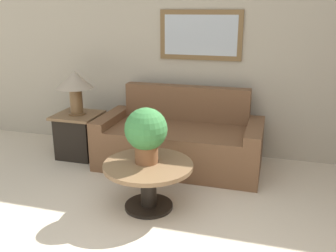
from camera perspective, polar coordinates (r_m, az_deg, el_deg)
wall_back at (r=4.80m, az=8.66°, el=10.74°), size 7.60×0.09×2.60m
couch_main at (r=4.55m, az=1.80°, el=-2.38°), size 1.94×0.90×0.93m
coffee_table at (r=3.59m, az=-3.02°, el=-7.59°), size 0.85×0.85×0.46m
side_table at (r=4.97m, az=-13.43°, el=-1.30°), size 0.55×0.55×0.57m
table_lamp at (r=4.80m, az=-14.00°, el=6.34°), size 0.45×0.45×0.55m
potted_plant_on_table at (r=3.46m, az=-3.37°, el=-0.93°), size 0.40×0.40×0.53m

